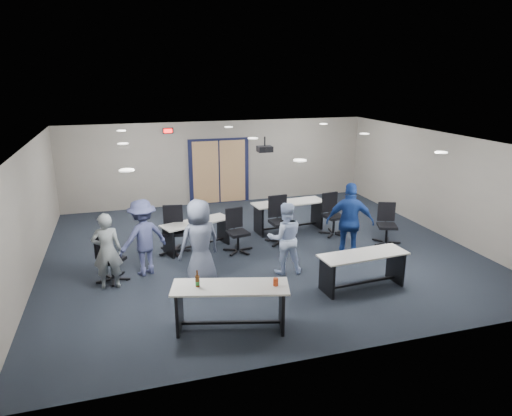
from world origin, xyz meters
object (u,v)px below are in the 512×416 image
object	(u,v)px
person_lightblue	(285,238)
table_front_right	(363,265)
table_front_left	(230,299)
table_back_right	(289,211)
chair_loose_left	(111,258)
person_navy	(350,222)
chair_back_b	(238,231)
chair_back_d	(334,215)
table_back_left	(197,230)
person_gray	(107,251)
person_plaid	(200,243)
chair_back_a	(173,230)
person_back	(143,237)
chair_back_c	(281,221)
chair_loose_right	(387,224)

from	to	relation	value
person_lightblue	table_front_right	bearing A→B (deg)	144.91
table_front_left	table_back_right	world-z (taller)	table_front_left
chair_loose_left	person_navy	size ratio (longest dim) A/B	0.55
chair_back_b	chair_back_d	size ratio (longest dim) A/B	0.95
person_lightblue	chair_loose_left	bearing A→B (deg)	-2.39
table_back_left	person_gray	distance (m)	2.63
table_back_right	person_gray	xyz separation A→B (m)	(-4.69, -2.26, 0.24)
chair_loose_left	person_plaid	distance (m)	1.90
chair_back_a	person_gray	bearing A→B (deg)	-123.37
chair_loose_left	person_back	size ratio (longest dim) A/B	0.61
table_front_right	person_gray	distance (m)	5.09
chair_back_a	chair_back_c	size ratio (longest dim) A/B	0.94
person_navy	table_back_left	bearing A→B (deg)	-2.22
person_plaid	chair_back_d	bearing A→B (deg)	-171.78
chair_loose_left	person_lightblue	bearing A→B (deg)	-63.43
table_back_right	table_back_left	bearing A→B (deg)	-170.97
table_back_right	chair_back_d	bearing A→B (deg)	-38.41
table_front_right	chair_loose_left	world-z (taller)	chair_loose_left
chair_loose_right	table_back_left	bearing A→B (deg)	-171.77
table_front_left	person_gray	world-z (taller)	person_gray
chair_back_a	chair_back_d	size ratio (longest dim) A/B	1.01
table_front_left	chair_back_c	distance (m)	4.20
table_front_left	chair_back_d	distance (m)	5.32
person_plaid	person_lightblue	xyz separation A→B (m)	(1.84, 0.02, -0.11)
table_back_left	chair_back_a	distance (m)	0.59
table_front_right	chair_loose_left	size ratio (longest dim) A/B	1.83
person_navy	chair_loose_left	bearing A→B (deg)	20.97
table_back_left	person_plaid	bearing A→B (deg)	-117.22
table_front_right	table_back_right	size ratio (longest dim) A/B	0.91
chair_back_b	person_plaid	bearing A→B (deg)	-139.11
person_gray	person_navy	size ratio (longest dim) A/B	0.86
person_gray	table_back_right	bearing A→B (deg)	-152.99
person_plaid	person_lightblue	distance (m)	1.84
table_front_left	chair_back_a	bearing A→B (deg)	112.81
chair_back_c	chair_back_a	bearing A→B (deg)	172.15
person_navy	table_front_left	bearing A→B (deg)	57.97
table_back_left	chair_loose_right	distance (m)	4.77
table_front_left	table_back_right	distance (m)	5.23
chair_back_a	chair_loose_left	xyz separation A→B (m)	(-1.41, -1.20, -0.06)
person_lightblue	person_back	world-z (taller)	person_back
chair_back_c	person_gray	world-z (taller)	person_gray
table_back_left	chair_back_b	bearing A→B (deg)	-48.70
table_front_left	person_gray	size ratio (longest dim) A/B	1.29
person_gray	person_navy	xyz separation A→B (m)	(5.29, -0.08, 0.13)
table_front_left	table_back_right	bearing A→B (deg)	73.73
table_front_right	chair_loose_right	xyz separation A→B (m)	(1.83, 2.03, 0.02)
table_front_right	chair_back_a	bearing A→B (deg)	134.72
table_back_right	chair_back_d	distance (m)	1.24
chair_loose_left	person_plaid	size ratio (longest dim) A/B	0.56
chair_back_a	table_front_right	bearing A→B (deg)	-30.85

